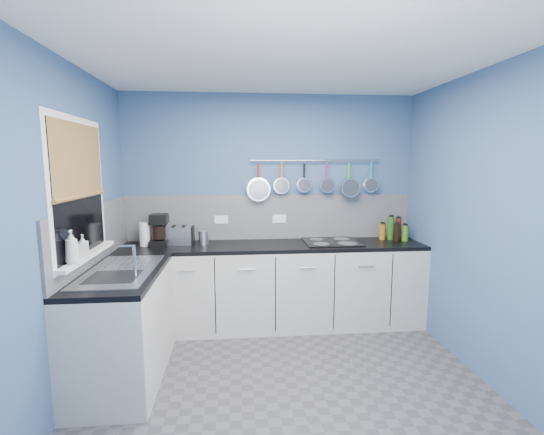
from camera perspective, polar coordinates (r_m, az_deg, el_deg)
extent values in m
cube|color=#47474C|center=(3.25, 2.30, -24.59)|extent=(3.20, 3.00, 0.02)
cube|color=white|center=(2.84, 2.62, 23.72)|extent=(3.20, 3.00, 0.02)
cube|color=#3C5A84|center=(4.26, -0.27, 1.46)|extent=(3.20, 0.02, 2.50)
cube|color=#3C5A84|center=(1.35, 11.31, -13.69)|extent=(3.20, 0.02, 2.50)
cube|color=#3C5A84|center=(3.02, -29.46, -2.40)|extent=(0.02, 3.00, 2.50)
cube|color=#3C5A84|center=(3.39, 30.52, -1.43)|extent=(0.02, 3.00, 2.50)
cube|color=#A0A2A7|center=(4.26, -0.24, 0.08)|extent=(3.20, 0.02, 0.50)
cube|color=#A0A2A7|center=(3.58, -25.13, -2.25)|extent=(0.02, 1.80, 0.50)
cube|color=#BBB9B1|center=(4.14, 0.12, -10.39)|extent=(3.20, 0.60, 0.86)
cube|color=black|center=(4.02, 0.12, -4.31)|extent=(3.20, 0.60, 0.04)
cube|color=#BBB9B1|center=(3.41, -21.41, -15.14)|extent=(0.60, 1.20, 0.86)
cube|color=black|center=(3.27, -21.83, -7.85)|extent=(0.60, 1.20, 0.04)
cube|color=white|center=(3.25, -27.12, 3.77)|extent=(0.01, 1.00, 1.10)
cube|color=black|center=(3.25, -27.04, 3.77)|extent=(0.01, 0.90, 1.00)
cube|color=olive|center=(3.24, -27.17, 7.74)|extent=(0.01, 0.90, 0.55)
cube|color=white|center=(3.31, -26.14, -5.13)|extent=(0.10, 0.98, 0.03)
cube|color=silver|center=(3.26, -21.85, -7.45)|extent=(0.50, 0.95, 0.01)
cube|color=white|center=(4.23, -7.66, -0.31)|extent=(0.15, 0.01, 0.09)
cube|color=white|center=(4.26, 1.11, -0.19)|extent=(0.15, 0.01, 0.09)
cylinder|color=silver|center=(4.25, 6.61, 8.54)|extent=(1.45, 0.02, 0.02)
imported|color=white|center=(3.00, -28.01, -3.94)|extent=(0.11, 0.11, 0.24)
imported|color=white|center=(3.18, -26.65, -3.83)|extent=(0.10, 0.10, 0.17)
cylinder|color=white|center=(4.12, -18.65, -2.42)|extent=(0.13, 0.13, 0.24)
cube|color=silver|center=(4.12, -13.86, -2.64)|extent=(0.31, 0.20, 0.19)
cylinder|color=silver|center=(4.05, -10.29, -3.00)|extent=(0.10, 0.10, 0.14)
cube|color=black|center=(4.15, 8.98, -3.64)|extent=(0.58, 0.51, 0.01)
cylinder|color=#4C190C|center=(4.48, 18.51, -1.61)|extent=(0.06, 0.06, 0.24)
cylinder|color=#265919|center=(4.44, 17.48, -1.54)|extent=(0.07, 0.07, 0.26)
cylinder|color=#8C5914|center=(4.42, 16.32, -2.06)|extent=(0.07, 0.07, 0.18)
cylinder|color=#3F721E|center=(4.41, 19.42, -2.24)|extent=(0.07, 0.07, 0.17)
cylinder|color=black|center=(4.35, 18.30, -2.18)|extent=(0.06, 0.06, 0.20)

